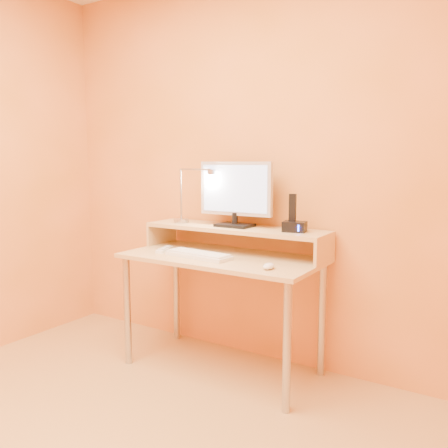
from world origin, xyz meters
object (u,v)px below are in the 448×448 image
Objects in this scene: mouse at (269,266)px; remote_control at (164,250)px; keyboard at (199,255)px; monitor_panel at (236,189)px; phone_dock at (295,227)px; lamp_base at (181,221)px.

remote_control is at bearing 167.36° from mouse.
monitor_panel is at bearing 76.90° from keyboard.
phone_dock is (0.40, -0.01, -0.21)m from monitor_panel.
remote_control is (0.01, -0.19, -0.16)m from lamp_base.
monitor_panel is 4.89× the size of lamp_base.
keyboard is 4.39× the size of mouse.
lamp_base is 0.25m from remote_control.
monitor_panel is 3.76× the size of phone_dock.
remote_control is at bearing 177.30° from keyboard.
remote_control is (-0.39, -0.23, -0.39)m from monitor_panel.
keyboard is (0.30, -0.23, -0.16)m from lamp_base.
monitor_panel is 0.64m from mouse.
remote_control is (-0.79, 0.10, -0.01)m from mouse.
lamp_base is at bearing 148.37° from keyboard.
phone_dock reaches higher than lamp_base.
mouse is (-0.01, -0.32, -0.17)m from phone_dock.
monitor_panel is 0.48m from keyboard.
monitor_panel is 0.60m from remote_control.
lamp_base reaches higher than mouse.
keyboard is (-0.09, -0.27, -0.39)m from monitor_panel.
mouse is at bearing -23.41° from remote_control.
phone_dock is at bearing -3.68° from monitor_panel.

